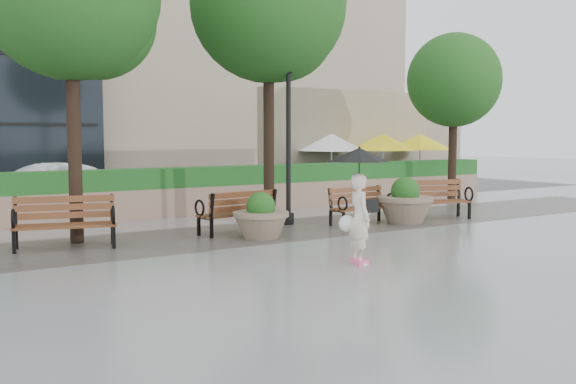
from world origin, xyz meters
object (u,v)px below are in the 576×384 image
bench_1 (65,234)px  planter_right (405,205)px  car_right (72,185)px  planter_left (261,221)px  bench_2 (237,221)px  lamppost (288,155)px  bench_4 (434,208)px  pedestrian (359,194)px  bench_3 (362,214)px

bench_1 → planter_right: (8.29, -0.89, 0.16)m
car_right → planter_left: bearing=179.2°
bench_2 → lamppost: bearing=-169.6°
bench_1 → bench_2: (3.84, -0.06, -0.01)m
bench_1 → bench_4: 9.53m
bench_4 → car_right: size_ratio=0.49×
bench_4 → pedestrian: pedestrian is taller
pedestrian → lamppost: bearing=-2.8°
planter_right → car_right: size_ratio=0.33×
planter_right → lamppost: size_ratio=0.36×
bench_4 → planter_left: 5.61m
lamppost → car_right: bearing=116.7°
bench_4 → car_right: car_right is taller
bench_1 → planter_right: planter_right is taller
bench_2 → planter_right: planter_right is taller
bench_4 → planter_left: size_ratio=1.69×
bench_2 → planter_right: size_ratio=1.35×
bench_4 → lamppost: size_ratio=0.52×
bench_4 → car_right: 11.07m
bench_4 → lamppost: 4.32m
planter_right → pedestrian: (-4.33, -3.40, 0.77)m
car_right → lamppost: bearing=-166.0°
pedestrian → bench_4: bearing=-40.9°
bench_2 → lamppost: size_ratio=0.48×
bench_2 → car_right: 7.77m
planter_right → pedestrian: bearing=-141.9°
car_right → bench_3: bearing=-160.1°
planter_left → planter_right: planter_right is taller
bench_2 → lamppost: lamppost is taller
bench_4 → lamppost: lamppost is taller
bench_2 → bench_3: (3.36, -0.41, -0.02)m
bench_3 → bench_4: (2.30, -0.25, 0.03)m
bench_3 → lamppost: size_ratio=0.45×
bench_3 → pedestrian: size_ratio=0.88×
planter_left → pedestrian: 3.38m
lamppost → car_right: (-3.52, 6.99, -1.05)m
bench_2 → pedestrian: pedestrian is taller
car_right → pedestrian: size_ratio=2.10×
bench_3 → bench_1: bearing=173.5°
planter_right → bench_2: bearing=169.4°
lamppost → bench_1: bearing=-174.8°
bench_1 → car_right: 7.80m
bench_2 → bench_3: 3.38m
bench_2 → bench_4: (5.66, -0.66, 0.02)m
pedestrian → bench_1: bearing=59.1°
bench_2 → pedestrian: (0.11, -4.23, 0.94)m
bench_4 → pedestrian: (-5.54, -3.56, 0.92)m
bench_2 → planter_left: 0.96m
bench_3 → planter_left: bearing=-173.4°
bench_3 → planter_right: planter_right is taller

